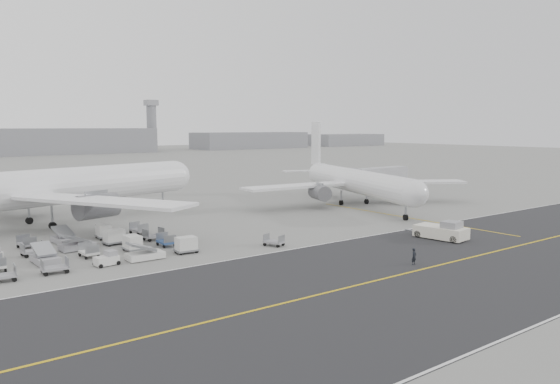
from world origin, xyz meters
TOP-DOWN VIEW (x-y plane):
  - ground at (0.00, 0.00)m, footprint 700.00×700.00m
  - taxiway at (5.02, -17.98)m, footprint 220.00×59.00m
  - horizon_buildings at (30.00, 260.00)m, footprint 520.00×28.00m
  - control_tower at (100.00, 265.00)m, footprint 7.00×7.00m
  - airliner_a at (-20.56, 33.06)m, footprint 57.37×56.11m
  - airliner_b at (33.65, 20.93)m, footprint 44.12×44.97m
  - pushback_tug at (20.11, -9.42)m, footprint 4.20×9.11m
  - jet_bridge at (45.96, 26.03)m, footprint 17.42×3.87m
  - gse_cluster at (-21.26, 11.25)m, footprint 28.21×22.58m
  - stray_dolly at (-0.58, 0.80)m, footprint 2.40×2.89m
  - ground_crew_a at (6.07, -16.14)m, footprint 0.73×0.53m

SIDE VIEW (x-z plane):
  - ground at x=0.00m, z-range 0.00..0.00m
  - horizon_buildings at x=30.00m, z-range -14.00..14.00m
  - gse_cluster at x=-21.26m, z-range -1.03..1.03m
  - stray_dolly at x=-0.58m, z-range -0.77..0.77m
  - taxiway at x=5.02m, z-range -0.01..0.03m
  - ground_crew_a at x=6.07m, z-range 0.00..1.86m
  - pushback_tug at x=20.11m, z-range -0.23..2.34m
  - jet_bridge at x=45.96m, z-range 1.29..7.85m
  - airliner_b at x=33.65m, z-range -3.40..12.70m
  - airliner_a at x=-20.56m, z-range -4.29..15.93m
  - control_tower at x=100.00m, z-range 0.63..31.88m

